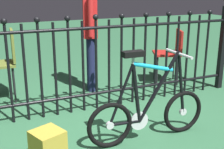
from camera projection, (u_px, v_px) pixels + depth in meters
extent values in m
plane|color=#2F6340|center=(104.00, 135.00, 2.99)|extent=(20.00, 20.00, 0.00)
cylinder|color=black|center=(9.00, 76.00, 3.12)|extent=(0.03, 0.03, 1.05)
sphere|color=black|center=(4.00, 21.00, 2.96)|extent=(0.07, 0.07, 0.07)
cylinder|color=black|center=(25.00, 74.00, 3.18)|extent=(0.03, 0.03, 1.05)
cylinder|color=black|center=(41.00, 72.00, 3.24)|extent=(0.03, 0.03, 1.05)
sphere|color=black|center=(37.00, 20.00, 3.08)|extent=(0.07, 0.07, 0.07)
cylinder|color=black|center=(55.00, 71.00, 3.31)|extent=(0.03, 0.03, 1.05)
cylinder|color=black|center=(69.00, 69.00, 3.37)|extent=(0.03, 0.03, 1.05)
sphere|color=black|center=(67.00, 18.00, 3.21)|extent=(0.07, 0.07, 0.07)
cylinder|color=black|center=(83.00, 67.00, 3.43)|extent=(0.03, 0.03, 1.05)
cylinder|color=black|center=(96.00, 66.00, 3.49)|extent=(0.03, 0.03, 1.05)
sphere|color=black|center=(96.00, 17.00, 3.33)|extent=(0.07, 0.07, 0.07)
cylinder|color=black|center=(109.00, 64.00, 3.56)|extent=(0.03, 0.03, 1.05)
cylinder|color=black|center=(121.00, 63.00, 3.62)|extent=(0.03, 0.03, 1.05)
sphere|color=black|center=(122.00, 16.00, 3.46)|extent=(0.07, 0.07, 0.07)
cylinder|color=black|center=(133.00, 62.00, 3.68)|extent=(0.03, 0.03, 1.05)
cylinder|color=black|center=(145.00, 61.00, 3.74)|extent=(0.03, 0.03, 1.05)
sphere|color=black|center=(146.00, 15.00, 3.59)|extent=(0.07, 0.07, 0.07)
cylinder|color=black|center=(156.00, 59.00, 3.81)|extent=(0.03, 0.03, 1.05)
cylinder|color=black|center=(166.00, 58.00, 3.87)|extent=(0.03, 0.03, 1.05)
sphere|color=black|center=(169.00, 14.00, 3.71)|extent=(0.07, 0.07, 0.07)
cylinder|color=black|center=(177.00, 57.00, 3.93)|extent=(0.03, 0.03, 1.05)
cylinder|color=black|center=(187.00, 56.00, 4.00)|extent=(0.03, 0.03, 1.05)
sphere|color=black|center=(190.00, 13.00, 3.84)|extent=(0.07, 0.07, 0.07)
cylinder|color=black|center=(197.00, 55.00, 4.06)|extent=(0.03, 0.03, 1.05)
cylinder|color=black|center=(206.00, 54.00, 4.12)|extent=(0.03, 0.03, 1.05)
sphere|color=black|center=(210.00, 12.00, 3.96)|extent=(0.07, 0.07, 0.07)
cylinder|color=black|center=(82.00, 95.00, 3.52)|extent=(4.15, 0.04, 0.04)
cylinder|color=black|center=(80.00, 29.00, 3.30)|extent=(4.15, 0.04, 0.04)
cube|color=black|center=(222.00, 48.00, 4.21)|extent=(0.07, 0.07, 1.16)
torus|color=black|center=(110.00, 125.00, 2.70)|extent=(0.44, 0.05, 0.44)
cylinder|color=silver|center=(110.00, 125.00, 2.70)|extent=(0.07, 0.03, 0.07)
torus|color=black|center=(183.00, 112.00, 3.00)|extent=(0.44, 0.05, 0.44)
cylinder|color=silver|center=(183.00, 112.00, 3.00)|extent=(0.07, 0.03, 0.07)
cylinder|color=black|center=(159.00, 86.00, 2.80)|extent=(0.43, 0.04, 0.65)
cylinder|color=#19A5D8|center=(153.00, 67.00, 2.72)|extent=(0.42, 0.04, 0.13)
cylinder|color=black|center=(136.00, 93.00, 2.72)|extent=(0.12, 0.04, 0.57)
cylinder|color=black|center=(125.00, 123.00, 2.76)|extent=(0.30, 0.03, 0.04)
cylinder|color=black|center=(121.00, 95.00, 2.67)|extent=(0.24, 0.03, 0.56)
cylinder|color=black|center=(181.00, 83.00, 2.89)|extent=(0.13, 0.03, 0.62)
cylinder|color=silver|center=(179.00, 53.00, 2.79)|extent=(0.03, 0.03, 0.02)
cylinder|color=silver|center=(179.00, 54.00, 2.79)|extent=(0.03, 0.40, 0.03)
cylinder|color=silver|center=(133.00, 60.00, 2.62)|extent=(0.03, 0.03, 0.07)
cube|color=black|center=(133.00, 54.00, 2.60)|extent=(0.20, 0.09, 0.05)
cylinder|color=silver|center=(139.00, 121.00, 2.82)|extent=(0.18, 0.02, 0.18)
cylinder|color=black|center=(14.00, 85.00, 3.75)|extent=(0.02, 0.02, 0.46)
cylinder|color=black|center=(13.00, 78.00, 4.02)|extent=(0.02, 0.02, 0.46)
cube|color=olive|center=(13.00, 45.00, 3.76)|extent=(0.05, 0.37, 0.40)
cylinder|color=black|center=(157.00, 71.00, 4.41)|extent=(0.02, 0.02, 0.44)
cylinder|color=black|center=(154.00, 66.00, 4.70)|extent=(0.02, 0.02, 0.44)
cylinder|color=black|center=(178.00, 71.00, 4.41)|extent=(0.02, 0.02, 0.44)
cylinder|color=black|center=(174.00, 66.00, 4.70)|extent=(0.02, 0.02, 0.44)
cube|color=#A51E19|center=(166.00, 53.00, 4.49)|extent=(0.50, 0.50, 0.03)
cube|color=#A51E19|center=(179.00, 41.00, 4.43)|extent=(0.17, 0.34, 0.33)
cylinder|color=#191E3F|center=(91.00, 65.00, 4.13)|extent=(0.11, 0.11, 0.75)
cylinder|color=#191E3F|center=(90.00, 62.00, 4.28)|extent=(0.11, 0.11, 0.75)
cube|color=red|center=(90.00, 17.00, 4.02)|extent=(0.26, 0.34, 0.53)
cylinder|color=red|center=(91.00, 17.00, 3.83)|extent=(0.08, 0.08, 0.50)
cylinder|color=red|center=(89.00, 14.00, 4.21)|extent=(0.08, 0.08, 0.50)
cube|color=#B29933|center=(48.00, 146.00, 2.52)|extent=(0.31, 0.31, 0.27)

